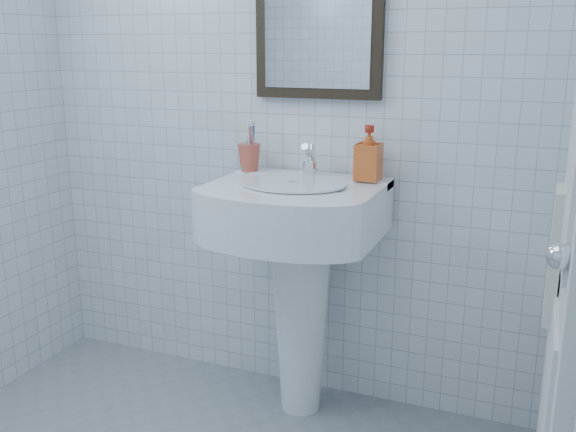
% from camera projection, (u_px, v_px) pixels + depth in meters
% --- Properties ---
extents(wall_back, '(2.20, 0.02, 2.50)m').
position_uv_depth(wall_back, '(283.00, 94.00, 2.54)').
color(wall_back, silver).
rests_on(wall_back, ground).
extents(washbasin, '(0.62, 0.46, 0.96)m').
position_uv_depth(washbasin, '(299.00, 260.00, 2.45)').
color(washbasin, white).
rests_on(washbasin, ground).
extents(faucet, '(0.05, 0.12, 0.13)m').
position_uv_depth(faucet, '(310.00, 162.00, 2.46)').
color(faucet, silver).
rests_on(faucet, washbasin).
extents(toothbrush_cup, '(0.11, 0.11, 0.11)m').
position_uv_depth(toothbrush_cup, '(249.00, 157.00, 2.56)').
color(toothbrush_cup, '#BD4C37').
rests_on(toothbrush_cup, washbasin).
extents(soap_dispenser, '(0.09, 0.09, 0.20)m').
position_uv_depth(soap_dispenser, '(369.00, 153.00, 2.36)').
color(soap_dispenser, red).
rests_on(soap_dispenser, washbasin).
extents(wall_mirror, '(0.50, 0.04, 0.62)m').
position_uv_depth(wall_mirror, '(318.00, 14.00, 2.39)').
color(wall_mirror, black).
rests_on(wall_mirror, wall_back).
extents(towel_ring, '(0.01, 0.18, 0.18)m').
position_uv_depth(towel_ring, '(570.00, 193.00, 1.74)').
color(towel_ring, silver).
rests_on(towel_ring, wall_right).
extents(hand_towel, '(0.03, 0.16, 0.38)m').
position_uv_depth(hand_towel, '(555.00, 255.00, 1.79)').
color(hand_towel, white).
rests_on(hand_towel, towel_ring).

